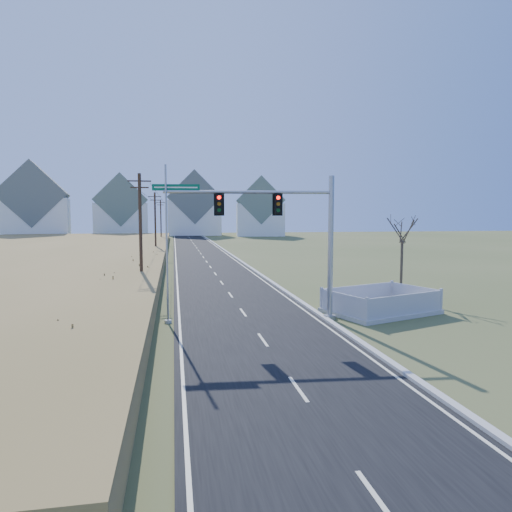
{
  "coord_description": "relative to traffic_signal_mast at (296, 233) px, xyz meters",
  "views": [
    {
      "loc": [
        -3.93,
        -21.99,
        5.72
      ],
      "look_at": [
        0.7,
        3.63,
        3.4
      ],
      "focal_mm": 32.0,
      "sensor_mm": 36.0,
      "label": 1
    }
  ],
  "objects": [
    {
      "name": "fence_enclosure",
      "position": [
        5.41,
        0.89,
        -4.48
      ],
      "size": [
        7.07,
        5.89,
        1.38
      ],
      "rotation": [
        0.0,
        0.0,
        0.33
      ],
      "color": "#B7B5AD",
      "rests_on": "ground"
    },
    {
      "name": "condo_ne",
      "position": [
        17.41,
        102.12,
        2.08
      ],
      "size": [
        14.12,
        10.51,
        16.52
      ],
      "rotation": [
        0.0,
        0.0,
        -0.1
      ],
      "color": "white",
      "rests_on": "ground"
    },
    {
      "name": "open_sign",
      "position": [
        4.32,
        -0.71,
        -4.39
      ],
      "size": [
        0.57,
        0.11,
        0.7
      ],
      "rotation": [
        0.0,
        0.0,
        0.09
      ],
      "color": "white",
      "rests_on": "ground"
    },
    {
      "name": "traffic_signal_mast",
      "position": [
        0.0,
        0.0,
        0.0
      ],
      "size": [
        9.84,
        1.18,
        7.85
      ],
      "rotation": [
        0.0,
        0.0,
        -0.08
      ],
      "color": "#9EA0A5",
      "rests_on": "ground"
    },
    {
      "name": "condo_n",
      "position": [
        -0.59,
        110.12,
        2.85
      ],
      "size": [
        15.27,
        10.2,
        18.54
      ],
      "color": "white",
      "rests_on": "ground"
    },
    {
      "name": "utility_pole_mid",
      "position": [
        -9.09,
        43.12,
        -0.08
      ],
      "size": [
        1.8,
        0.26,
        9.0
      ],
      "color": "#422D1E",
      "rests_on": "ground"
    },
    {
      "name": "condo_nnw",
      "position": [
        -20.59,
        106.12,
        2.18
      ],
      "size": [
        14.93,
        11.17,
        17.03
      ],
      "rotation": [
        0.0,
        0.0,
        0.07
      ],
      "color": "white",
      "rests_on": "ground"
    },
    {
      "name": "flagpole",
      "position": [
        -6.89,
        0.47,
        -1.43
      ],
      "size": [
        0.38,
        0.38,
        8.35
      ],
      "color": "#B7B5AD",
      "rests_on": "ground"
    },
    {
      "name": "condo_nw",
      "position": [
        -40.59,
        98.12,
        2.94
      ],
      "size": [
        17.69,
        13.38,
        19.05
      ],
      "rotation": [
        0.0,
        0.0,
        0.14
      ],
      "color": "white",
      "rests_on": "ground"
    },
    {
      "name": "ground",
      "position": [
        -2.59,
        -1.88,
        -4.76
      ],
      "size": [
        260.0,
        260.0,
        0.0
      ],
      "primitive_type": "plane",
      "color": "#474F26",
      "rests_on": "ground"
    },
    {
      "name": "bare_tree",
      "position": [
        9.01,
        5.26,
        0.12
      ],
      "size": [
        2.28,
        2.28,
        6.05
      ],
      "color": "#4C3F33",
      "rests_on": "ground"
    },
    {
      "name": "curb",
      "position": [
        1.56,
        48.12,
        -4.67
      ],
      "size": [
        0.3,
        180.0,
        0.18
      ],
      "primitive_type": "cube",
      "color": "#B2AFA8",
      "rests_on": "ground"
    },
    {
      "name": "road",
      "position": [
        -2.59,
        48.12,
        -4.73
      ],
      "size": [
        8.0,
        180.0,
        0.06
      ],
      "primitive_type": "cube",
      "color": "black",
      "rests_on": "ground"
    },
    {
      "name": "utility_pole_far",
      "position": [
        -9.09,
        73.12,
        -0.08
      ],
      "size": [
        1.8,
        0.26,
        9.0
      ],
      "color": "#422D1E",
      "rests_on": "ground"
    },
    {
      "name": "utility_pole_near",
      "position": [
        -9.09,
        13.12,
        -0.08
      ],
      "size": [
        1.8,
        0.26,
        9.0
      ],
      "color": "#422D1E",
      "rests_on": "ground"
    },
    {
      "name": "reed_marsh",
      "position": [
        -26.59,
        38.12,
        -4.11
      ],
      "size": [
        38.0,
        110.0,
        1.3
      ],
      "primitive_type": "cube",
      "color": "olive",
      "rests_on": "ground"
    }
  ]
}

